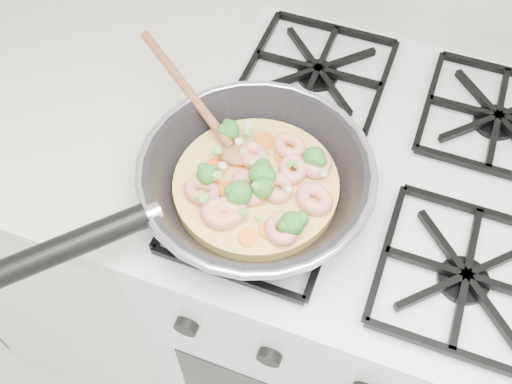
% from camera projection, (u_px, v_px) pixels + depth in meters
% --- Properties ---
extents(stove, '(0.60, 0.60, 0.92)m').
position_uv_depth(stove, '(346.00, 291.00, 1.30)').
color(stove, white).
rests_on(stove, ground).
extents(counter_left, '(1.00, 0.60, 0.90)m').
position_uv_depth(counter_left, '(26.00, 185.00, 1.46)').
color(counter_left, white).
rests_on(counter_left, ground).
extents(skillet, '(0.42, 0.45, 0.09)m').
position_uv_depth(skillet, '(252.00, 181.00, 0.84)').
color(skillet, black).
rests_on(skillet, stove).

